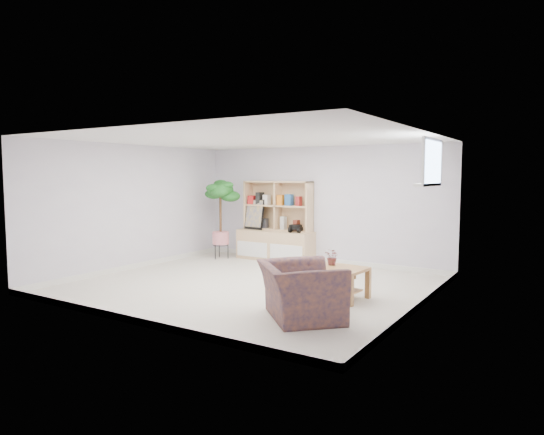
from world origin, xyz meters
The scene contains 14 objects.
floor centered at (0.00, 0.00, 0.00)m, with size 5.50×5.00×0.01m, color silver.
ceiling centered at (0.00, 0.00, 2.40)m, with size 5.50×5.00×0.01m, color white.
walls centered at (0.00, 0.00, 1.20)m, with size 5.51×5.01×2.40m.
baseboard centered at (0.00, 0.00, 0.05)m, with size 5.50×5.00×0.10m, color white, non-canonical shape.
window centered at (2.73, 0.60, 2.00)m, with size 0.10×0.98×0.68m, color silver, non-canonical shape.
window_sill centered at (2.67, 0.60, 1.68)m, with size 0.14×1.00×0.04m, color white.
storage_unit centered at (-0.93, 2.24, 0.84)m, with size 1.69×0.57×1.69m, color tan, non-canonical shape.
poster centered at (-1.44, 2.21, 0.96)m, with size 0.47×0.11×0.66m, color gold, non-canonical shape.
toy_truck centered at (-0.39, 2.18, 0.72)m, with size 0.35×0.24×0.18m, color black, non-canonical shape.
coffee_table centered at (1.38, 0.00, 0.23)m, with size 1.14×0.62×0.47m, color #B57B44, non-canonical shape.
table_plant centered at (1.42, 0.09, 0.59)m, with size 0.23×0.20×0.25m, color #1A4F1D.
floor_tree centered at (-2.04, 1.77, 0.86)m, with size 0.63×0.63×1.72m, color #1C5E1C, non-canonical shape.
armchair centered at (1.58, -1.18, 0.40)m, with size 1.08×0.94×0.80m, color #1C2041.
sill_plant centered at (2.67, 0.57, 1.83)m, with size 0.14×0.12×0.26m, color #1C5E1C.
Camera 1 is at (4.49, -6.48, 1.82)m, focal length 32.00 mm.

